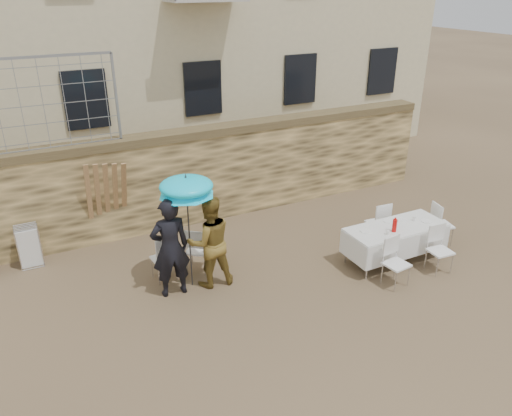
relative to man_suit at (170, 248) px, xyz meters
name	(u,v)px	position (x,y,z in m)	size (l,w,h in m)	color
ground	(295,343)	(1.30, -2.22, -0.96)	(80.00, 80.00, 0.00)	brown
stone_wall	(187,178)	(1.30, 2.78, 0.14)	(13.00, 0.50, 2.20)	olive
chain_link_fence	(32,106)	(-1.70, 2.78, 2.14)	(3.20, 0.06, 1.80)	gray
man_suit	(170,248)	(0.00, 0.00, 0.00)	(0.70, 0.46, 1.91)	black
woman_dress	(210,242)	(0.75, 0.00, -0.06)	(0.87, 0.68, 1.80)	#AA8634
umbrella	(186,190)	(0.40, 0.10, 1.01)	(0.99, 0.99, 2.09)	#3F3F44
couple_chair_left	(163,257)	(0.00, 0.55, -0.48)	(0.48, 0.48, 0.96)	white
couple_chair_right	(198,249)	(0.70, 0.55, -0.48)	(0.48, 0.48, 0.96)	white
banquet_table	(396,228)	(4.45, -0.87, -0.23)	(2.10, 0.85, 0.78)	silver
soda_bottle	(395,226)	(4.25, -1.02, -0.05)	(0.09, 0.09, 0.26)	red
table_chair_front_left	(397,263)	(3.85, -1.62, -0.48)	(0.48, 0.48, 0.96)	white
table_chair_front_right	(440,250)	(4.95, -1.62, -0.48)	(0.48, 0.48, 0.96)	white
table_chair_back	(377,222)	(4.65, -0.07, -0.48)	(0.48, 0.48, 0.96)	white
table_chair_side	(442,224)	(5.85, -0.77, -0.48)	(0.48, 0.48, 0.96)	white
chair_stack_right	(28,242)	(-2.26, 2.38, -0.50)	(0.46, 0.47, 0.92)	white
wood_planks	(105,202)	(-0.66, 2.45, 0.04)	(0.70, 0.20, 2.00)	#A37749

